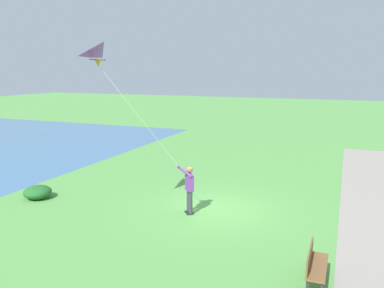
# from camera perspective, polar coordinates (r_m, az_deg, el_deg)

# --- Properties ---
(ground_plane) EXTENTS (120.00, 120.00, 0.00)m
(ground_plane) POSITION_cam_1_polar(r_m,az_deg,el_deg) (14.89, 3.28, -9.38)
(ground_plane) COLOR #569947
(walkway_path) EXTENTS (2.70, 32.02, 0.02)m
(walkway_path) POSITION_cam_1_polar(r_m,az_deg,el_deg) (12.40, 25.90, -14.70)
(walkway_path) COLOR gray
(walkway_path) RESTS_ON ground
(person_kite_flyer) EXTENTS (0.61, 0.57, 1.83)m
(person_kite_flyer) POSITION_cam_1_polar(r_m,az_deg,el_deg) (14.10, -0.45, -6.04)
(person_kite_flyer) COLOR #232328
(person_kite_flyer) RESTS_ON ground
(flying_kite) EXTENTS (2.17, 2.26, 4.15)m
(flying_kite) POSITION_cam_1_polar(r_m,az_deg,el_deg) (12.90, -12.65, 12.42)
(flying_kite) COLOR purple
(park_bench_near_walkway) EXTENTS (0.45, 1.50, 0.88)m
(park_bench_near_walkway) POSITION_cam_1_polar(r_m,az_deg,el_deg) (10.33, 17.29, -16.20)
(park_bench_near_walkway) COLOR brown
(park_bench_near_walkway) RESTS_ON ground
(lakeside_shrub) EXTENTS (1.09, 1.11, 0.53)m
(lakeside_shrub) POSITION_cam_1_polar(r_m,az_deg,el_deg) (17.13, -21.46, -6.50)
(lakeside_shrub) COLOR #236028
(lakeside_shrub) RESTS_ON ground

